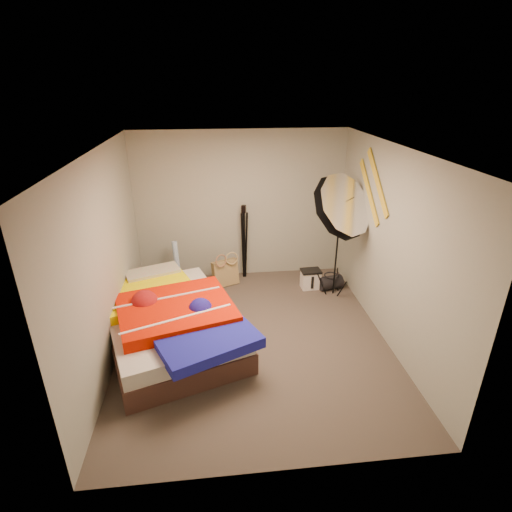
{
  "coord_description": "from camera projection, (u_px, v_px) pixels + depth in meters",
  "views": [
    {
      "loc": [
        -0.46,
        -4.44,
        3.2
      ],
      "look_at": [
        0.1,
        0.6,
        0.95
      ],
      "focal_mm": 28.0,
      "sensor_mm": 36.0,
      "label": 1
    }
  ],
  "objects": [
    {
      "name": "bed",
      "position": [
        170.0,
        321.0,
        5.2
      ],
      "size": [
        2.22,
        2.6,
        0.64
      ],
      "color": "#482B24",
      "rests_on": "floor"
    },
    {
      "name": "photo_umbrella",
      "position": [
        339.0,
        208.0,
        5.72
      ],
      "size": [
        1.02,
        1.16,
        2.1
      ],
      "color": "black",
      "rests_on": "floor"
    },
    {
      "name": "wall_left",
      "position": [
        106.0,
        260.0,
        4.7
      ],
      "size": [
        0.0,
        4.0,
        4.0
      ],
      "primitive_type": "plane",
      "rotation": [
        1.57,
        0.0,
        1.57
      ],
      "color": "gray",
      "rests_on": "floor"
    },
    {
      "name": "wall_right",
      "position": [
        391.0,
        248.0,
        5.05
      ],
      "size": [
        0.0,
        4.0,
        4.0
      ],
      "primitive_type": "plane",
      "rotation": [
        1.57,
        0.0,
        -1.57
      ],
      "color": "gray",
      "rests_on": "floor"
    },
    {
      "name": "wrapping_roll",
      "position": [
        177.0,
        265.0,
        6.6
      ],
      "size": [
        0.16,
        0.24,
        0.79
      ],
      "primitive_type": "cylinder",
      "rotation": [
        -0.17,
        0.0,
        0.34
      ],
      "color": "#588BC3",
      "rests_on": "floor"
    },
    {
      "name": "camera_case",
      "position": [
        310.0,
        280.0,
        6.63
      ],
      "size": [
        0.31,
        0.23,
        0.3
      ],
      "primitive_type": "cube",
      "rotation": [
        0.0,
        0.0,
        0.06
      ],
      "color": "silver",
      "rests_on": "floor"
    },
    {
      "name": "wall_front",
      "position": [
        281.0,
        358.0,
        3.06
      ],
      "size": [
        3.5,
        0.0,
        3.5
      ],
      "primitive_type": "plane",
      "rotation": [
        -1.57,
        0.0,
        0.0
      ],
      "color": "gray",
      "rests_on": "floor"
    },
    {
      "name": "tote_bag",
      "position": [
        225.0,
        273.0,
        6.71
      ],
      "size": [
        0.48,
        0.35,
        0.45
      ],
      "primitive_type": "cube",
      "rotation": [
        -0.14,
        0.0,
        0.41
      ],
      "color": "tan",
      "rests_on": "floor"
    },
    {
      "name": "wall_back",
      "position": [
        241.0,
        206.0,
        6.69
      ],
      "size": [
        3.5,
        0.0,
        3.5
      ],
      "primitive_type": "plane",
      "rotation": [
        1.57,
        0.0,
        0.0
      ],
      "color": "gray",
      "rests_on": "floor"
    },
    {
      "name": "ceiling",
      "position": [
        253.0,
        149.0,
        4.37
      ],
      "size": [
        4.0,
        4.0,
        0.0
      ],
      "primitive_type": "plane",
      "rotation": [
        3.14,
        0.0,
        0.0
      ],
      "color": "silver",
      "rests_on": "wall_back"
    },
    {
      "name": "duffel_bag",
      "position": [
        331.0,
        283.0,
        6.61
      ],
      "size": [
        0.42,
        0.3,
        0.23
      ],
      "primitive_type": "cylinder",
      "rotation": [
        0.0,
        1.57,
        0.2
      ],
      "color": "black",
      "rests_on": "floor"
    },
    {
      "name": "wall_stripe_lower",
      "position": [
        369.0,
        192.0,
        5.62
      ],
      "size": [
        0.02,
        0.91,
        0.78
      ],
      "primitive_type": "cube",
      "rotation": [
        0.7,
        0.0,
        0.0
      ],
      "color": "gold",
      "rests_on": "wall_right"
    },
    {
      "name": "floor",
      "position": [
        254.0,
        339.0,
        5.38
      ],
      "size": [
        4.0,
        4.0,
        0.0
      ],
      "primitive_type": "plane",
      "color": "#4D423B",
      "rests_on": "ground"
    },
    {
      "name": "camera_tripod",
      "position": [
        244.0,
        237.0,
        6.77
      ],
      "size": [
        0.09,
        0.09,
        1.31
      ],
      "color": "black",
      "rests_on": "floor"
    },
    {
      "name": "wall_stripe_upper",
      "position": [
        378.0,
        182.0,
        5.31
      ],
      "size": [
        0.02,
        0.91,
        0.78
      ],
      "primitive_type": "cube",
      "rotation": [
        0.7,
        0.0,
        0.0
      ],
      "color": "gold",
      "rests_on": "wall_right"
    }
  ]
}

